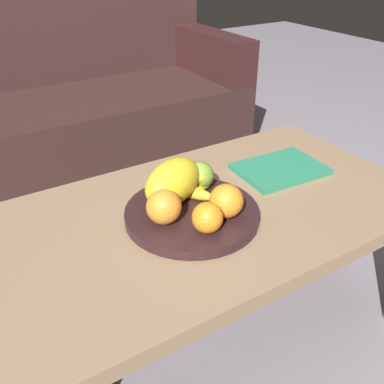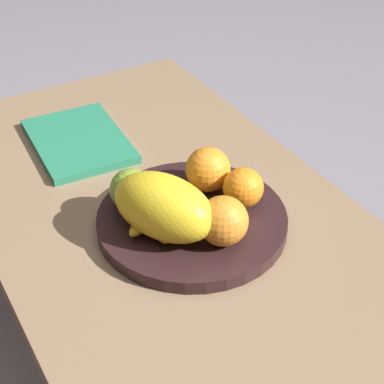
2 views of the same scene
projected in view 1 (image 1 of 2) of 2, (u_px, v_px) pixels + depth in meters
The scene contains 11 objects.
ground_plane at pixel (197, 333), 1.33m from camera, with size 8.00×8.00×0.00m, color gray.
coffee_table at pixel (198, 226), 1.13m from camera, with size 1.20×0.63×0.45m.
couch at pixel (67, 112), 2.12m from camera, with size 1.70×0.70×0.90m.
fruit_bowl at pixel (192, 214), 1.07m from camera, with size 0.33×0.33×0.03m, color black.
melon_large_front at pixel (173, 181), 1.07m from camera, with size 0.18×0.11×0.11m, color yellow.
orange_front at pixel (226, 201), 1.02m from camera, with size 0.08×0.08×0.08m, color orange.
orange_left at pixel (164, 207), 1.00m from camera, with size 0.08×0.08×0.08m, color orange.
orange_right at pixel (207, 218), 0.97m from camera, with size 0.07×0.07×0.07m, color orange.
apple_front at pixel (200, 175), 1.14m from camera, with size 0.08×0.08×0.08m, color olive.
banana_bunch at pixel (185, 187), 1.11m from camera, with size 0.16×0.15×0.06m.
magazine at pixel (280, 169), 1.28m from camera, with size 0.25×0.18×0.02m, color #29815D.
Camera 1 is at (-0.50, -0.77, 1.06)m, focal length 40.66 mm.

